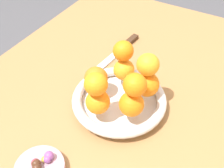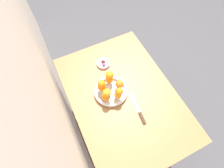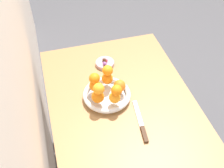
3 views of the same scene
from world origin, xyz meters
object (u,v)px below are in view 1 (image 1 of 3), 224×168
object	(u,v)px
candy_ball_5	(36,164)
orange_0	(124,70)
fruit_bowl	(119,100)
candy_ball_3	(37,168)
orange_5	(148,65)
orange_2	(98,102)
orange_3	(131,104)
candy_ball_4	(36,163)
candy_ball_2	(49,156)
orange_4	(147,84)
candy_ball_0	(47,159)
dining_table	(110,103)
orange_7	(96,84)
orange_1	(95,78)
candy_ball_1	(45,159)
orange_6	(135,85)
orange_8	(123,51)
knife	(119,51)

from	to	relation	value
candy_ball_5	orange_0	bearing A→B (deg)	173.46
fruit_bowl	candy_ball_3	bearing A→B (deg)	-11.28
orange_5	orange_2	bearing A→B (deg)	-31.99
orange_3	candy_ball_3	world-z (taller)	orange_3
orange_2	candy_ball_4	distance (m)	0.20
candy_ball_3	candy_ball_2	bearing A→B (deg)	173.32
orange_2	orange_4	xyz separation A→B (m)	(-0.11, 0.08, 0.00)
candy_ball_0	candy_ball_5	world-z (taller)	candy_ball_5
dining_table	orange_7	size ratio (longest dim) A/B	19.36
fruit_bowl	candy_ball_3	distance (m)	0.27
orange_1	candy_ball_0	xyz separation A→B (m)	(0.24, 0.03, -0.04)
candy_ball_1	candy_ball_4	world-z (taller)	candy_ball_4
candy_ball_4	orange_6	bearing A→B (deg)	152.66
orange_0	orange_7	distance (m)	0.15
orange_7	orange_8	distance (m)	0.15
fruit_bowl	candy_ball_0	size ratio (longest dim) A/B	14.62
orange_5	orange_8	world-z (taller)	orange_5
candy_ball_5	knife	world-z (taller)	candy_ball_5
dining_table	candy_ball_0	bearing A→B (deg)	4.04
candy_ball_2	candy_ball_4	bearing A→B (deg)	-27.26
orange_1	candy_ball_5	world-z (taller)	orange_1
fruit_bowl	orange_1	xyz separation A→B (m)	(0.00, -0.07, 0.05)
orange_2	candy_ball_3	bearing A→B (deg)	-9.18
orange_8	orange_4	bearing A→B (deg)	70.20
orange_3	orange_8	world-z (taller)	orange_8
candy_ball_0	orange_6	bearing A→B (deg)	153.81
fruit_bowl	candy_ball_5	world-z (taller)	candy_ball_5
candy_ball_2	candy_ball_0	bearing A→B (deg)	8.90
orange_5	candy_ball_1	distance (m)	0.33
dining_table	candy_ball_5	distance (m)	0.35
orange_0	orange_5	size ratio (longest dim) A/B	1.02
orange_5	candy_ball_2	xyz separation A→B (m)	(0.28, -0.10, -0.10)
orange_2	fruit_bowl	bearing A→B (deg)	163.05
orange_5	orange_6	size ratio (longest dim) A/B	1.02
orange_8	candy_ball_1	size ratio (longest dim) A/B	3.97
orange_8	candy_ball_2	world-z (taller)	orange_8
orange_1	candy_ball_1	world-z (taller)	orange_1
fruit_bowl	candy_ball_4	size ratio (longest dim) A/B	13.00
orange_0	candy_ball_3	size ratio (longest dim) A/B	2.92
orange_2	orange_6	bearing A→B (deg)	117.66
candy_ball_0	candy_ball_2	size ratio (longest dim) A/B	0.81
candy_ball_1	candy_ball_3	size ratio (longest dim) A/B	0.70
orange_4	knife	distance (m)	0.25
candy_ball_4	candy_ball_5	xyz separation A→B (m)	(0.00, 0.00, 0.00)
orange_7	candy_ball_3	distance (m)	0.22
orange_1	candy_ball_4	distance (m)	0.26
candy_ball_0	candy_ball_5	bearing A→B (deg)	-31.63
orange_5	candy_ball_4	distance (m)	0.34
orange_3	orange_7	distance (m)	0.10
dining_table	orange_3	size ratio (longest dim) A/B	17.62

